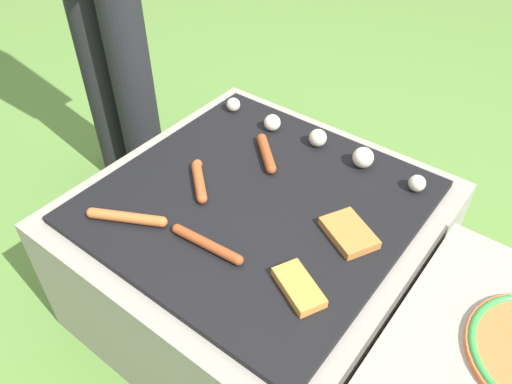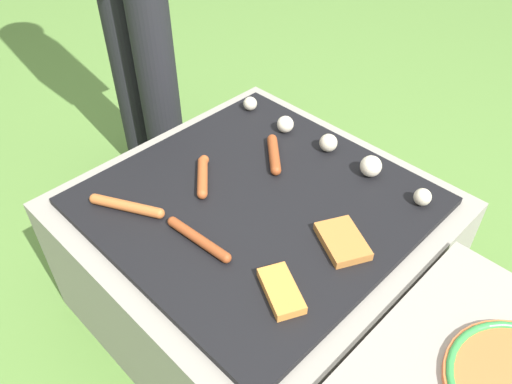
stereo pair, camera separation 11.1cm
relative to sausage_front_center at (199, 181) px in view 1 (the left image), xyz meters
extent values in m
plane|color=#567F38|center=(0.14, 0.05, -0.42)|extent=(14.00, 14.00, 0.00)
cube|color=gray|center=(0.14, 0.05, -0.23)|extent=(0.79, 0.79, 0.39)
cube|color=black|center=(0.14, 0.05, -0.02)|extent=(0.70, 0.70, 0.02)
cylinder|color=black|center=(-0.64, 0.22, 0.02)|extent=(0.13, 0.13, 0.88)
cylinder|color=black|center=(-0.48, 0.22, 0.02)|extent=(0.13, 0.13, 0.88)
cylinder|color=#A34C23|center=(0.00, 0.00, 0.00)|extent=(0.11, 0.10, 0.03)
sphere|color=#A34C23|center=(-0.05, 0.04, 0.00)|extent=(0.03, 0.03, 0.03)
sphere|color=#A34C23|center=(0.05, -0.04, 0.00)|extent=(0.03, 0.03, 0.03)
cylinder|color=#93421E|center=(0.15, -0.14, 0.00)|extent=(0.16, 0.03, 0.02)
sphere|color=#93421E|center=(0.07, -0.15, 0.00)|extent=(0.02, 0.02, 0.02)
sphere|color=#93421E|center=(0.23, -0.14, 0.00)|extent=(0.02, 0.02, 0.02)
cylinder|color=#B7602D|center=(-0.04, -0.19, 0.00)|extent=(0.16, 0.10, 0.02)
sphere|color=#B7602D|center=(0.03, -0.15, 0.00)|extent=(0.02, 0.02, 0.02)
sphere|color=#B7602D|center=(-0.12, -0.23, 0.00)|extent=(0.02, 0.02, 0.02)
cylinder|color=#93421E|center=(0.06, 0.19, 0.00)|extent=(0.12, 0.11, 0.03)
sphere|color=#93421E|center=(0.11, 0.15, 0.00)|extent=(0.03, 0.03, 0.03)
sphere|color=#93421E|center=(0.01, 0.23, 0.00)|extent=(0.03, 0.03, 0.03)
cube|color=#B27033|center=(0.37, 0.07, 0.00)|extent=(0.15, 0.13, 0.02)
cube|color=#D18438|center=(0.37, -0.12, 0.00)|extent=(0.13, 0.11, 0.02)
sphere|color=beige|center=(-0.15, 0.31, 0.01)|extent=(0.04, 0.04, 0.04)
sphere|color=beige|center=(0.00, 0.30, 0.01)|extent=(0.05, 0.05, 0.05)
sphere|color=beige|center=(0.14, 0.32, 0.01)|extent=(0.05, 0.05, 0.05)
sphere|color=beige|center=(0.28, 0.31, 0.01)|extent=(0.05, 0.05, 0.05)
sphere|color=beige|center=(0.43, 0.31, 0.01)|extent=(0.04, 0.04, 0.04)
camera|label=1|loc=(0.67, -0.65, 0.78)|focal=35.00mm
camera|label=2|loc=(0.76, -0.57, 0.78)|focal=35.00mm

